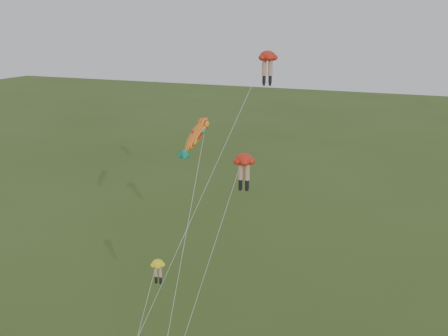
% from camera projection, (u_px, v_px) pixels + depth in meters
% --- Properties ---
extents(legs_kite_red_high, '(6.66, 15.14, 21.09)m').
position_uv_depth(legs_kite_red_high, '(266.00, 62.00, 38.04)').
color(legs_kite_red_high, red).
rests_on(legs_kite_red_high, ground).
extents(legs_kite_red_mid, '(3.17, 9.39, 14.25)m').
position_uv_depth(legs_kite_red_mid, '(243.00, 164.00, 35.38)').
color(legs_kite_red_mid, red).
rests_on(legs_kite_red_mid, ground).
extents(legs_kite_yellow, '(1.47, 4.48, 7.81)m').
position_uv_depth(legs_kite_yellow, '(157.00, 269.00, 33.62)').
color(legs_kite_yellow, yellow).
rests_on(legs_kite_yellow, ground).
extents(fish_kite, '(1.72, 9.97, 17.00)m').
position_uv_depth(fish_kite, '(196.00, 136.00, 34.76)').
color(fish_kite, yellow).
rests_on(fish_kite, ground).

